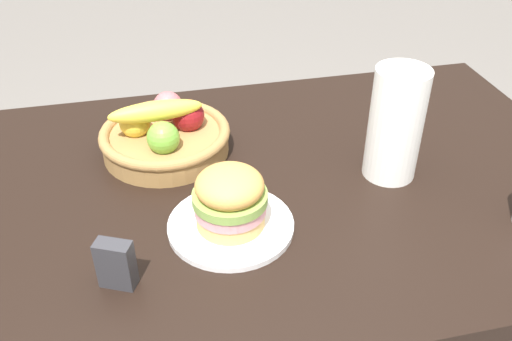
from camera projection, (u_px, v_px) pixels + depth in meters
dining_table at (272, 218)px, 1.24m from camera, size 1.40×0.90×0.75m
plate at (231, 225)px, 1.05m from camera, size 0.24×0.24×0.01m
sandwich at (230, 198)px, 1.02m from camera, size 0.14×0.14×0.12m
fruit_basket at (165, 134)px, 1.25m from camera, size 0.29×0.29×0.13m
paper_towel_roll at (396, 124)px, 1.14m from camera, size 0.11×0.11×0.24m
napkin_holder at (116, 264)px, 0.92m from camera, size 0.07×0.05×0.09m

